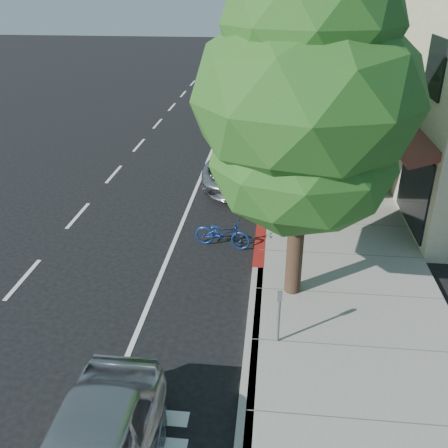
# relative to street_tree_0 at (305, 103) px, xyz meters

# --- Properties ---
(ground) EXTENTS (120.00, 120.00, 0.00)m
(ground) POSITION_rel_street_tree_0_xyz_m (-0.90, 2.00, -4.84)
(ground) COLOR black
(ground) RESTS_ON ground
(sidewalk) EXTENTS (4.60, 56.00, 0.15)m
(sidewalk) POSITION_rel_street_tree_0_xyz_m (1.40, 10.00, -4.77)
(sidewalk) COLOR gray
(sidewalk) RESTS_ON ground
(curb) EXTENTS (0.30, 56.00, 0.15)m
(curb) POSITION_rel_street_tree_0_xyz_m (-0.90, 10.00, -4.77)
(curb) COLOR #9E998E
(curb) RESTS_ON ground
(curb_red_segment) EXTENTS (0.32, 4.00, 0.15)m
(curb_red_segment) POSITION_rel_street_tree_0_xyz_m (-0.90, 3.00, -4.77)
(curb_red_segment) COLOR maroon
(curb_red_segment) RESTS_ON ground
(storefront_building) EXTENTS (10.00, 36.00, 7.00)m
(storefront_building) POSITION_rel_street_tree_0_xyz_m (8.70, 20.00, -1.34)
(storefront_building) COLOR beige
(storefront_building) RESTS_ON ground
(street_tree_0) EXTENTS (4.92, 4.92, 7.88)m
(street_tree_0) POSITION_rel_street_tree_0_xyz_m (0.00, 0.00, 0.00)
(street_tree_0) COLOR black
(street_tree_0) RESTS_ON ground
(street_tree_1) EXTENTS (5.52, 5.52, 7.29)m
(street_tree_1) POSITION_rel_street_tree_0_xyz_m (0.00, 6.00, -0.58)
(street_tree_1) COLOR black
(street_tree_1) RESTS_ON ground
(street_tree_2) EXTENTS (4.82, 4.82, 7.28)m
(street_tree_2) POSITION_rel_street_tree_0_xyz_m (0.00, 12.00, -0.43)
(street_tree_2) COLOR black
(street_tree_2) RESTS_ON ground
(street_tree_3) EXTENTS (4.47, 4.47, 7.42)m
(street_tree_3) POSITION_rel_street_tree_0_xyz_m (0.00, 18.00, -0.25)
(street_tree_3) COLOR black
(street_tree_3) RESTS_ON ground
(street_tree_4) EXTENTS (4.34, 4.34, 7.29)m
(street_tree_4) POSITION_rel_street_tree_0_xyz_m (0.00, 24.00, -0.31)
(street_tree_4) COLOR black
(street_tree_4) RESTS_ON ground
(street_tree_5) EXTENTS (4.14, 4.14, 7.53)m
(street_tree_5) POSITION_rel_street_tree_0_xyz_m (0.00, 30.00, -0.09)
(street_tree_5) COLOR black
(street_tree_5) RESTS_ON ground
(cyclist) EXTENTS (0.59, 0.73, 1.74)m
(cyclist) POSITION_rel_street_tree_0_xyz_m (-0.83, 5.00, -3.97)
(cyclist) COLOR white
(cyclist) RESTS_ON ground
(bicycle) EXTENTS (1.78, 0.93, 0.89)m
(bicycle) POSITION_rel_street_tree_0_xyz_m (-2.01, 2.36, -4.39)
(bicycle) COLOR navy
(bicycle) RESTS_ON ground
(silver_suv) EXTENTS (3.72, 6.92, 1.85)m
(silver_suv) POSITION_rel_street_tree_0_xyz_m (-1.40, 8.17, -3.92)
(silver_suv) COLOR #A8A9AD
(silver_suv) RESTS_ON ground
(dark_sedan) EXTENTS (2.43, 5.40, 1.72)m
(dark_sedan) POSITION_rel_street_tree_0_xyz_m (-2.06, 16.50, -3.98)
(dark_sedan) COLOR #222528
(dark_sedan) RESTS_ON ground
(white_pickup) EXTENTS (2.25, 5.01, 1.43)m
(white_pickup) POSITION_rel_street_tree_0_xyz_m (-3.10, 22.02, -4.13)
(white_pickup) COLOR silver
(white_pickup) RESTS_ON ground
(dark_suv_far) EXTENTS (2.27, 5.23, 1.75)m
(dark_suv_far) POSITION_rel_street_tree_0_xyz_m (-2.58, 30.00, -3.96)
(dark_suv_far) COLOR black
(dark_suv_far) RESTS_ON ground
(pedestrian) EXTENTS (1.08, 1.08, 1.77)m
(pedestrian) POSITION_rel_street_tree_0_xyz_m (0.41, 12.87, -3.81)
(pedestrian) COLOR black
(pedestrian) RESTS_ON sidewalk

